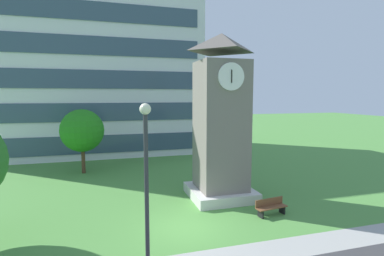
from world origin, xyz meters
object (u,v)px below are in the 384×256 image
(park_bench, at_px, (271,207))
(tree_near_tower, at_px, (82,131))
(clock_tower, at_px, (221,126))
(street_lamp, at_px, (146,178))

(park_bench, relative_size, tree_near_tower, 0.35)
(park_bench, bearing_deg, clock_tower, 114.75)
(clock_tower, height_order, tree_near_tower, clock_tower)
(street_lamp, xyz_separation_m, tree_near_tower, (-3.16, 16.42, -0.25))
(clock_tower, relative_size, tree_near_tower, 1.90)
(tree_near_tower, bearing_deg, clock_tower, -44.49)
(clock_tower, distance_m, tree_near_tower, 12.34)
(street_lamp, bearing_deg, tree_near_tower, 100.90)
(street_lamp, height_order, tree_near_tower, street_lamp)
(park_bench, xyz_separation_m, tree_near_tower, (-10.35, 12.04, 3.10))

